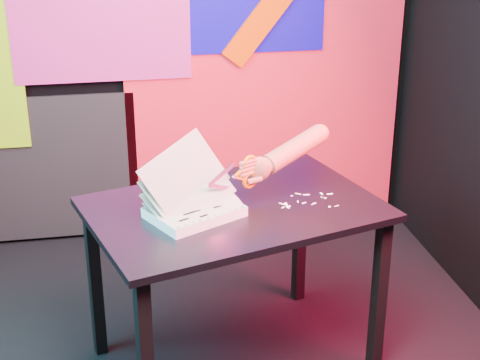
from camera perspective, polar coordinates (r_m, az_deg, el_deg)
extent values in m
cube|color=black|center=(4.08, -7.25, 13.40)|extent=(3.00, 0.01, 2.70)
cube|color=black|center=(1.23, 1.76, -8.83)|extent=(3.00, 0.01, 2.70)
cube|color=red|center=(4.24, 1.95, 7.00)|extent=(1.60, 0.02, 1.60)
cube|color=#CD2583|center=(4.03, -10.85, 13.06)|extent=(0.95, 0.02, 0.80)
cube|color=black|center=(4.31, -16.62, 0.69)|extent=(1.30, 0.02, 0.85)
cube|color=black|center=(3.27, -11.17, -7.76)|extent=(0.06, 0.06, 0.72)
cube|color=black|center=(3.16, 10.72, -8.87)|extent=(0.06, 0.06, 0.72)
cube|color=black|center=(3.63, 4.65, -4.19)|extent=(0.06, 0.06, 0.72)
cube|color=black|center=(2.98, -0.45, -2.27)|extent=(1.32, 1.06, 0.03)
cube|color=white|center=(2.88, -3.55, -2.50)|extent=(0.41, 0.38, 0.04)
cube|color=white|center=(2.87, -3.56, -2.12)|extent=(0.41, 0.37, 0.00)
cube|color=white|center=(2.87, -3.56, -2.03)|extent=(0.41, 0.36, 0.10)
cube|color=white|center=(2.87, -3.80, -1.49)|extent=(0.41, 0.34, 0.18)
cube|color=white|center=(2.87, -4.06, -0.53)|extent=(0.40, 0.30, 0.25)
cube|color=white|center=(2.86, -4.32, 0.40)|extent=(0.38, 0.26, 0.30)
cylinder|color=black|center=(2.71, -4.84, -3.70)|extent=(0.01, 0.01, 0.00)
cylinder|color=black|center=(2.73, -4.25, -3.51)|extent=(0.01, 0.01, 0.00)
cylinder|color=black|center=(2.75, -3.67, -3.32)|extent=(0.01, 0.01, 0.00)
cylinder|color=black|center=(2.76, -3.10, -3.14)|extent=(0.01, 0.01, 0.00)
cylinder|color=black|center=(2.78, -2.53, -2.96)|extent=(0.01, 0.01, 0.00)
cylinder|color=black|center=(2.80, -1.97, -2.78)|extent=(0.01, 0.01, 0.00)
cylinder|color=black|center=(2.82, -1.42, -2.60)|extent=(0.01, 0.01, 0.00)
cylinder|color=black|center=(2.83, -0.87, -2.42)|extent=(0.01, 0.01, 0.00)
cylinder|color=black|center=(2.85, -0.34, -2.25)|extent=(0.01, 0.01, 0.00)
cylinder|color=black|center=(2.87, 0.19, -2.08)|extent=(0.01, 0.01, 0.00)
cylinder|color=black|center=(2.89, -7.29, -2.12)|extent=(0.01, 0.01, 0.00)
cylinder|color=black|center=(2.90, -6.72, -1.95)|extent=(0.01, 0.01, 0.00)
cylinder|color=black|center=(2.92, -6.16, -1.79)|extent=(0.01, 0.01, 0.00)
cylinder|color=black|center=(2.93, -5.61, -1.62)|extent=(0.01, 0.01, 0.00)
cylinder|color=black|center=(2.95, -5.06, -1.46)|extent=(0.01, 0.01, 0.00)
cylinder|color=black|center=(2.97, -4.52, -1.30)|extent=(0.01, 0.01, 0.00)
cylinder|color=black|center=(2.98, -3.98, -1.14)|extent=(0.01, 0.01, 0.00)
cylinder|color=black|center=(3.00, -3.45, -0.98)|extent=(0.01, 0.01, 0.00)
cylinder|color=black|center=(3.02, -2.93, -0.83)|extent=(0.01, 0.01, 0.00)
cylinder|color=black|center=(3.04, -2.41, -0.68)|extent=(0.01, 0.01, 0.00)
cube|color=black|center=(2.87, -5.38, -2.21)|extent=(0.06, 0.04, 0.00)
cube|color=black|center=(2.90, -3.57, -1.83)|extent=(0.04, 0.03, 0.00)
cube|color=black|center=(2.83, -3.74, -2.52)|extent=(0.08, 0.05, 0.00)
cube|color=black|center=(2.87, -1.79, -2.09)|extent=(0.04, 0.03, 0.00)
cube|color=black|center=(2.77, -4.39, -3.09)|extent=(0.04, 0.03, 0.00)
cube|color=black|center=(2.95, -3.63, -1.42)|extent=(0.05, 0.03, 0.00)
cube|color=black|center=(2.80, -2.83, -2.79)|extent=(0.04, 0.03, 0.00)
cube|color=silver|center=(2.88, -1.44, 0.44)|extent=(0.12, 0.07, 0.07)
cube|color=silver|center=(2.91, -1.43, -0.59)|extent=(0.12, 0.07, 0.07)
cylinder|color=silver|center=(2.93, -0.45, 0.24)|extent=(0.02, 0.02, 0.01)
cube|color=#FF6800|center=(2.95, -0.09, 0.15)|extent=(0.05, 0.03, 0.03)
cube|color=#FF6800|center=(2.94, -0.09, 0.56)|extent=(0.05, 0.03, 0.03)
torus|color=#FF6800|center=(2.97, 0.76, 1.27)|extent=(0.07, 0.05, 0.07)
torus|color=#FF6800|center=(3.00, 0.76, 0.00)|extent=(0.07, 0.05, 0.07)
ellipsoid|color=#B7563E|center=(3.02, 1.51, 0.87)|extent=(0.10, 0.06, 0.11)
cylinder|color=#B7563E|center=(2.98, 0.76, 0.56)|extent=(0.08, 0.06, 0.02)
cylinder|color=#B7563E|center=(2.98, 0.76, 0.89)|extent=(0.07, 0.05, 0.02)
cylinder|color=#B7563E|center=(2.97, 0.76, 1.19)|extent=(0.07, 0.05, 0.02)
cylinder|color=#B7563E|center=(2.97, 0.76, 1.46)|extent=(0.06, 0.05, 0.02)
cylinder|color=#B7563E|center=(3.00, 1.14, -0.03)|extent=(0.07, 0.04, 0.03)
cylinder|color=#B7563E|center=(3.05, 2.21, 1.17)|extent=(0.09, 0.09, 0.07)
cylinder|color=#B7563E|center=(3.13, 4.28, 2.44)|extent=(0.32, 0.24, 0.15)
sphere|color=#B7563E|center=(3.22, 6.23, 3.63)|extent=(0.08, 0.08, 0.08)
cube|color=white|center=(3.01, 5.79, -1.81)|extent=(0.02, 0.01, 0.00)
cube|color=white|center=(3.11, 6.34, -1.06)|extent=(0.01, 0.02, 0.00)
cube|color=white|center=(2.99, 6.96, -2.07)|extent=(0.01, 0.02, 0.00)
cube|color=white|center=(3.01, 5.00, -1.78)|extent=(0.02, 0.02, 0.00)
cube|color=white|center=(3.09, 5.17, -1.14)|extent=(0.03, 0.01, 0.00)
cube|color=white|center=(3.07, 6.54, -1.37)|extent=(0.02, 0.02, 0.00)
cube|color=white|center=(3.00, 3.29, -1.86)|extent=(0.03, 0.02, 0.00)
cube|color=white|center=(3.00, 3.59, -1.88)|extent=(0.01, 0.03, 0.00)
cube|color=white|center=(2.97, 3.36, -2.13)|extent=(0.02, 0.02, 0.00)
cube|color=white|center=(3.08, 4.04, -1.23)|extent=(0.01, 0.01, 0.00)
cube|color=white|center=(3.02, 4.52, -1.68)|extent=(0.01, 0.02, 0.00)
cube|color=white|center=(3.10, 4.52, -1.07)|extent=(0.02, 0.02, 0.00)
cube|color=white|center=(2.97, 3.78, -2.16)|extent=(0.01, 0.01, 0.00)
cube|color=white|center=(3.01, 5.70, -1.87)|extent=(0.02, 0.01, 0.00)
cube|color=white|center=(3.00, 7.51, -2.00)|extent=(0.02, 0.01, 0.00)
cube|color=white|center=(2.98, 3.77, -2.05)|extent=(0.02, 0.01, 0.00)
cube|color=white|center=(3.07, 6.50, -1.37)|extent=(0.02, 0.03, 0.00)
cube|color=white|center=(3.11, 6.99, -1.08)|extent=(0.03, 0.01, 0.00)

